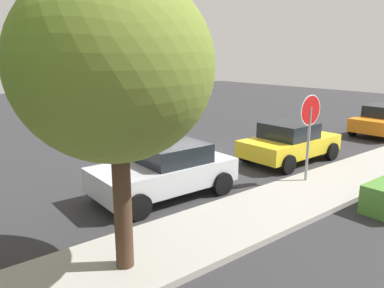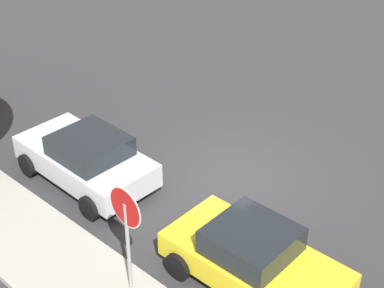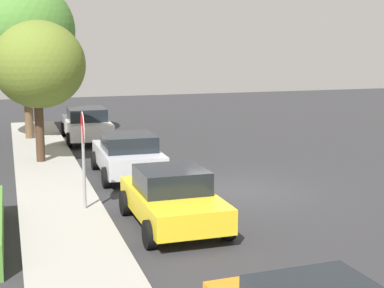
% 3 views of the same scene
% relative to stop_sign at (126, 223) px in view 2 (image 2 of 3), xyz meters
% --- Properties ---
extents(ground_plane, '(60.00, 60.00, 0.00)m').
position_rel_stop_sign_xyz_m(ground_plane, '(0.98, -4.63, -1.87)').
color(ground_plane, '#2D2D30').
extents(sidewalk_curb, '(32.00, 2.17, 0.14)m').
position_rel_stop_sign_xyz_m(sidewalk_curb, '(0.98, 0.59, -1.80)').
color(sidewalk_curb, '#9E9B93').
rests_on(sidewalk_curb, ground_plane).
extents(stop_sign, '(0.89, 0.08, 2.68)m').
position_rel_stop_sign_xyz_m(stop_sign, '(0.00, 0.00, 0.00)').
color(stop_sign, gray).
rests_on(stop_sign, ground_plane).
extents(parked_car_yellow, '(3.85, 2.06, 1.42)m').
position_rel_stop_sign_xyz_m(parked_car_yellow, '(-1.70, -1.90, -1.16)').
color(parked_car_yellow, yellow).
rests_on(parked_car_yellow, ground_plane).
extents(parked_car_silver, '(3.91, 2.11, 1.44)m').
position_rel_stop_sign_xyz_m(parked_car_silver, '(3.76, -1.90, -1.14)').
color(parked_car_silver, silver).
rests_on(parked_car_silver, ground_plane).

